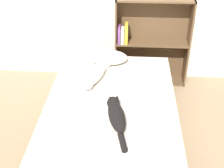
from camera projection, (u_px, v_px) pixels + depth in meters
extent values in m
plane|color=#997F60|center=(111.00, 141.00, 3.29)|extent=(8.00, 8.00, 0.00)
cube|color=#99754C|center=(111.00, 129.00, 3.20)|extent=(1.28, 1.91, 0.33)
cube|color=beige|center=(111.00, 109.00, 3.06)|extent=(1.25, 1.85, 0.19)
ellipsoid|color=white|center=(108.00, 57.00, 3.63)|extent=(0.46, 0.31, 0.12)
ellipsoid|color=white|center=(94.00, 75.00, 3.26)|extent=(0.28, 0.44, 0.16)
sphere|color=white|center=(86.00, 84.00, 3.13)|extent=(0.13, 0.13, 0.13)
cone|color=white|center=(89.00, 79.00, 3.08)|extent=(0.04, 0.04, 0.03)
cone|color=white|center=(83.00, 78.00, 3.10)|extent=(0.04, 0.04, 0.03)
cylinder|color=white|center=(106.00, 67.00, 3.51)|extent=(0.11, 0.19, 0.05)
ellipsoid|color=black|center=(117.00, 116.00, 2.72)|extent=(0.23, 0.46, 0.12)
sphere|color=black|center=(113.00, 103.00, 2.88)|extent=(0.12, 0.12, 0.12)
cone|color=black|center=(110.00, 97.00, 2.84)|extent=(0.04, 0.04, 0.03)
cone|color=black|center=(117.00, 97.00, 2.84)|extent=(0.04, 0.04, 0.03)
cylinder|color=black|center=(123.00, 142.00, 2.49)|extent=(0.09, 0.20, 0.05)
cube|color=brown|center=(116.00, 41.00, 4.01)|extent=(0.02, 0.26, 1.14)
cube|color=brown|center=(188.00, 43.00, 3.96)|extent=(0.02, 0.26, 1.14)
cube|color=brown|center=(149.00, 80.00, 4.29)|extent=(0.94, 0.26, 0.02)
cube|color=brown|center=(152.00, 42.00, 3.98)|extent=(0.90, 0.26, 0.02)
cube|color=brown|center=(151.00, 38.00, 4.09)|extent=(0.94, 0.02, 1.14)
cube|color=#8C4C99|center=(119.00, 34.00, 3.91)|extent=(0.03, 0.16, 0.22)
cube|color=beige|center=(123.00, 35.00, 3.91)|extent=(0.04, 0.16, 0.19)
cube|color=gold|center=(126.00, 33.00, 3.90)|extent=(0.04, 0.16, 0.25)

